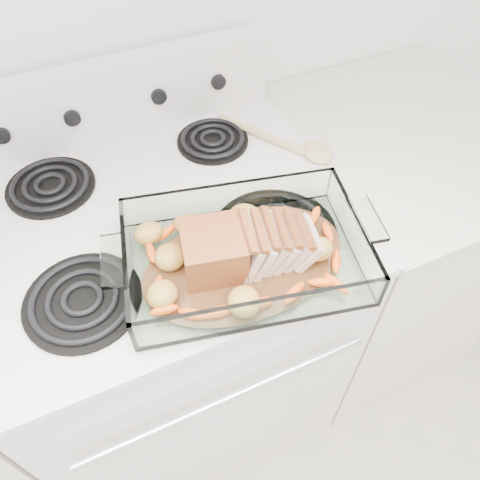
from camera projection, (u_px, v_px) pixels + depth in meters
name	position (u px, v px, depth m)	size (l,w,h in m)	color
electric_range	(179.00, 320.00, 1.32)	(0.78, 0.70, 1.12)	silver
counter_right	(374.00, 248.00, 1.51)	(0.58, 0.68, 0.93)	silver
baking_dish	(244.00, 257.00, 0.86)	(0.42, 0.28, 0.08)	silver
pork_roast	(237.00, 250.00, 0.83)	(0.24, 0.11, 0.09)	brown
roast_vegetables	(235.00, 242.00, 0.87)	(0.34, 0.18, 0.04)	orange
wooden_spoon	(292.00, 144.00, 1.10)	(0.19, 0.26, 0.02)	tan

